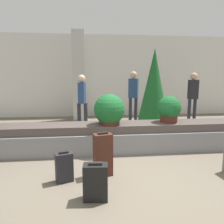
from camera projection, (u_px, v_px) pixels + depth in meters
ground_plane at (120, 175)px, 3.59m from camera, size 18.00×18.00×0.00m
back_wall at (100, 76)px, 8.71m from camera, size 18.00×0.06×3.20m
carousel at (112, 137)px, 4.76m from camera, size 8.41×0.79×0.60m
pillar at (79, 76)px, 7.92m from camera, size 0.45×0.45×3.20m
suitcase_1 at (64, 167)px, 3.35m from camera, size 0.29×0.23×0.48m
suitcase_2 at (103, 155)px, 3.54m from camera, size 0.33×0.25×0.73m
suitcase_4 at (96, 182)px, 2.85m from camera, size 0.33×0.22×0.51m
potted_plant_0 at (169, 109)px, 4.82m from camera, size 0.52×0.52×0.58m
potted_plant_1 at (109, 110)px, 4.57m from camera, size 0.65×0.65×0.65m
traveler_0 at (193, 93)px, 7.50m from camera, size 0.32×0.24×1.72m
traveler_1 at (133, 92)px, 7.64m from camera, size 0.37×0.30×1.77m
traveler_2 at (82, 97)px, 6.59m from camera, size 0.31×0.35×1.65m
decorated_tree at (154, 87)px, 6.33m from camera, size 0.94×0.94×2.38m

